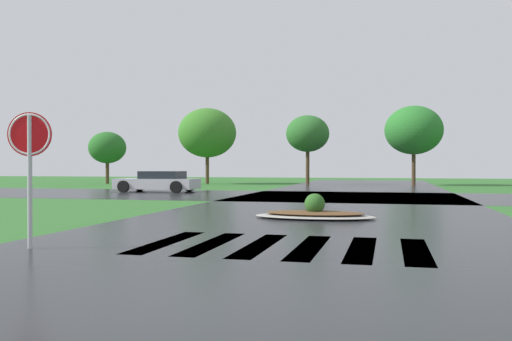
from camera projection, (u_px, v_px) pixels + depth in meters
name	position (u px, v px, depth m)	size (l,w,h in m)	color
ground_plane	(183.00, 330.00, 4.85)	(120.00, 120.00, 0.10)	#2D6628
asphalt_roadway	(320.00, 219.00, 14.56)	(10.24, 80.00, 0.01)	#232628
asphalt_cross_road	(348.00, 197.00, 24.96)	(90.00, 9.22, 0.01)	#232628
crosswalk_stripes	(284.00, 246.00, 9.55)	(4.95, 3.05, 0.01)	white
stop_sign	(30.00, 148.00, 9.26)	(0.74, 0.23, 2.36)	#B2B5BA
median_island	(315.00, 213.00, 14.63)	(3.29, 1.64, 0.68)	#9E9B93
car_blue_compact	(158.00, 182.00, 29.51)	(4.46, 2.23, 1.14)	#B7B7BF
background_treeline	(394.00, 130.00, 38.80)	(43.71, 6.32, 6.37)	#4C3823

